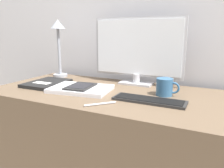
{
  "coord_description": "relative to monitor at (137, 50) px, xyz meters",
  "views": [
    {
      "loc": [
        0.47,
        -0.82,
        1.05
      ],
      "look_at": [
        0.01,
        0.13,
        0.81
      ],
      "focal_mm": 35.0,
      "sensor_mm": 36.0,
      "label": 1
    }
  ],
  "objects": [
    {
      "name": "notebook",
      "position": [
        -0.48,
        -0.26,
        -0.2
      ],
      "size": [
        0.2,
        0.27,
        0.02
      ],
      "color": "black",
      "rests_on": "desk"
    },
    {
      "name": "pen",
      "position": [
        -0.0,
        -0.45,
        -0.2
      ],
      "size": [
        0.11,
        0.11,
        0.01
      ],
      "color": "silver",
      "rests_on": "desk"
    },
    {
      "name": "desk",
      "position": [
        -0.03,
        -0.23,
        -0.58
      ],
      "size": [
        1.38,
        0.62,
        0.75
      ],
      "color": "brown",
      "rests_on": "ground_plane"
    },
    {
      "name": "ereader",
      "position": [
        -0.21,
        -0.29,
        -0.18
      ],
      "size": [
        0.14,
        0.19,
        0.01
      ],
      "color": "black",
      "rests_on": "laptop"
    },
    {
      "name": "wall_back",
      "position": [
        -0.03,
        0.15,
        0.25
      ],
      "size": [
        3.6,
        0.05,
        2.4
      ],
      "color": "silver",
      "rests_on": "ground_plane"
    },
    {
      "name": "desk_lamp",
      "position": [
        -0.57,
        -0.02,
        0.05
      ],
      "size": [
        0.1,
        0.1,
        0.4
      ],
      "color": "#999EA8",
      "rests_on": "desk"
    },
    {
      "name": "laptop",
      "position": [
        -0.22,
        -0.28,
        -0.2
      ],
      "size": [
        0.34,
        0.26,
        0.02
      ],
      "color": "silver",
      "rests_on": "desk"
    },
    {
      "name": "keyboard",
      "position": [
        0.17,
        -0.31,
        -0.2
      ],
      "size": [
        0.33,
        0.1,
        0.01
      ],
      "color": "#282828",
      "rests_on": "desk"
    },
    {
      "name": "coffee_mug",
      "position": [
        0.21,
        -0.17,
        -0.16
      ],
      "size": [
        0.12,
        0.08,
        0.09
      ],
      "color": "#336089",
      "rests_on": "desk"
    },
    {
      "name": "monitor",
      "position": [
        0.0,
        0.0,
        0.0
      ],
      "size": [
        0.55,
        0.11,
        0.4
      ],
      "color": "#B7B7BC",
      "rests_on": "desk"
    }
  ]
}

